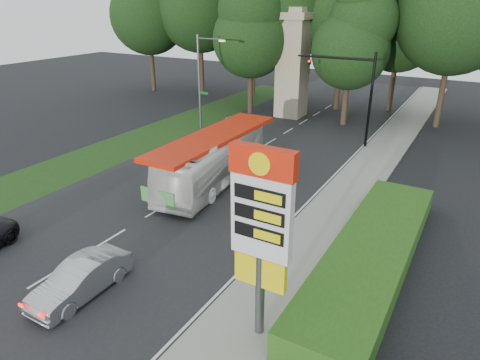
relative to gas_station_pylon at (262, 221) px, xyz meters
The scene contains 15 objects.
ground 10.41m from the gas_station_pylon, 167.77° to the right, with size 120.00×120.00×0.00m, color black.
road_surface 14.30m from the gas_station_pylon, 132.60° to the left, with size 14.00×80.00×0.02m, color black.
sidewalk_right 10.95m from the gas_station_pylon, 94.00° to the left, with size 3.00×80.00×0.12m, color gray.
grass_verge_left 25.01m from the gas_station_pylon, 139.44° to the left, with size 5.00×50.00×0.02m, color #193814.
hedge 7.49m from the gas_station_pylon, 69.05° to the left, with size 3.00×14.00×1.20m, color #294E14.
gas_station_pylon is the anchor object (origin of this frame).
traffic_signal_mast 22.29m from the gas_station_pylon, 99.09° to the left, with size 6.10×0.35×7.20m.
streetlight_signs 25.74m from the gas_station_pylon, 128.96° to the left, with size 2.75×0.98×8.00m.
monument 30.17m from the gas_station_pylon, 111.80° to the left, with size 3.00×3.00×10.05m.
tree_west_near 40.31m from the gas_station_pylon, 118.74° to the left, with size 8.40×8.40×16.50m.
tree_east_near 35.54m from the gas_station_pylon, 95.22° to the left, with size 8.12×8.12×15.95m.
tree_monument_left 31.28m from the gas_station_pylon, 119.37° to the left, with size 7.28×7.28×14.30m.
tree_monument_right 28.32m from the gas_station_pylon, 101.71° to the left, with size 6.72×6.72×13.20m.
transit_bus 13.92m from the gas_station_pylon, 129.72° to the left, with size 2.60×11.10×3.09m, color white.
sedan_silver 8.10m from the gas_station_pylon, 167.35° to the right, with size 1.50×4.29×1.41m, color #ADAEB5.
Camera 1 is at (14.44, -8.38, 10.78)m, focal length 32.00 mm.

